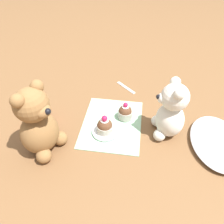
# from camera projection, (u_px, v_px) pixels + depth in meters

# --- Properties ---
(ground_plane) EXTENTS (4.00, 4.00, 0.00)m
(ground_plane) POSITION_uv_depth(u_px,v_px,m) (112.00, 124.00, 0.78)
(ground_plane) COLOR brown
(knitted_placemat) EXTENTS (0.26, 0.21, 0.01)m
(knitted_placemat) POSITION_uv_depth(u_px,v_px,m) (112.00, 123.00, 0.78)
(knitted_placemat) COLOR #8EBC99
(knitted_placemat) RESTS_ON ground_plane
(tulle_cloth) EXTENTS (0.24, 0.17, 0.03)m
(tulle_cloth) POSITION_uv_depth(u_px,v_px,m) (217.00, 142.00, 0.70)
(tulle_cloth) COLOR silver
(tulle_cloth) RESTS_ON ground_plane
(teddy_bear_cream) EXTENTS (0.11, 0.11, 0.20)m
(teddy_bear_cream) POSITION_uv_depth(u_px,v_px,m) (171.00, 112.00, 0.69)
(teddy_bear_cream) COLOR silver
(teddy_bear_cream) RESTS_ON ground_plane
(teddy_bear_tan) EXTENTS (0.15, 0.14, 0.23)m
(teddy_bear_tan) POSITION_uv_depth(u_px,v_px,m) (38.00, 124.00, 0.63)
(teddy_bear_tan) COLOR olive
(teddy_bear_tan) RESTS_ON ground_plane
(cupcake_near_cream_bear) EXTENTS (0.05, 0.05, 0.07)m
(cupcake_near_cream_bear) POSITION_uv_depth(u_px,v_px,m) (125.00, 112.00, 0.78)
(cupcake_near_cream_bear) COLOR #B2ADA3
(cupcake_near_cream_bear) RESTS_ON knitted_placemat
(saucer_plate) EXTENTS (0.09, 0.09, 0.01)m
(saucer_plate) POSITION_uv_depth(u_px,v_px,m) (105.00, 132.00, 0.74)
(saucer_plate) COLOR silver
(saucer_plate) RESTS_ON knitted_placemat
(cupcake_near_tan_bear) EXTENTS (0.05, 0.05, 0.07)m
(cupcake_near_tan_bear) POSITION_uv_depth(u_px,v_px,m) (105.00, 126.00, 0.72)
(cupcake_near_tan_bear) COLOR #B2ADA3
(cupcake_near_tan_bear) RESTS_ON saucer_plate
(juice_glass) EXTENTS (0.06, 0.06, 0.07)m
(juice_glass) POSITION_uv_depth(u_px,v_px,m) (42.00, 114.00, 0.77)
(juice_glass) COLOR #DB3356
(juice_glass) RESTS_ON ground_plane
(teaspoon) EXTENTS (0.08, 0.09, 0.01)m
(teaspoon) POSITION_uv_depth(u_px,v_px,m) (126.00, 87.00, 0.94)
(teaspoon) COLOR silver
(teaspoon) RESTS_ON ground_plane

